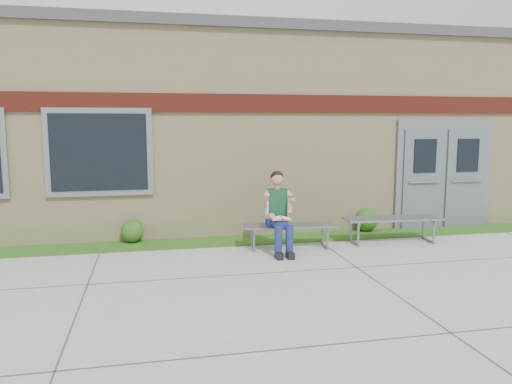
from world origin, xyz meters
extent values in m
plane|color=#9E9E99|center=(0.00, 0.00, 0.00)|extent=(80.00, 80.00, 0.00)
cube|color=#184813|center=(0.00, 2.60, 0.01)|extent=(16.00, 0.80, 0.02)
cube|color=beige|center=(0.00, 6.00, 2.00)|extent=(16.00, 6.00, 4.00)
cube|color=#3F3F42|center=(0.00, 6.00, 4.10)|extent=(16.20, 6.20, 0.20)
cube|color=maroon|center=(0.00, 2.97, 2.60)|extent=(16.00, 0.06, 0.35)
cube|color=slate|center=(-3.00, 2.96, 1.70)|extent=(1.90, 0.08, 1.60)
cube|color=black|center=(-3.00, 2.92, 1.70)|extent=(1.70, 0.04, 1.40)
cube|color=slate|center=(4.00, 2.96, 1.15)|extent=(2.20, 0.08, 2.30)
cube|color=slate|center=(3.50, 2.91, 1.05)|extent=(0.92, 0.06, 2.10)
cube|color=slate|center=(4.50, 2.91, 1.05)|extent=(0.92, 0.06, 2.10)
cube|color=slate|center=(0.31, 1.90, 0.41)|extent=(1.68, 0.61, 0.03)
cube|color=slate|center=(-0.35, 1.90, 0.19)|extent=(0.08, 0.46, 0.37)
cube|color=slate|center=(0.96, 1.90, 0.19)|extent=(0.08, 0.46, 0.37)
cube|color=slate|center=(2.31, 1.90, 0.46)|extent=(1.86, 0.63, 0.04)
cube|color=slate|center=(1.58, 1.90, 0.21)|extent=(0.08, 0.51, 0.42)
cube|color=slate|center=(3.04, 1.90, 0.21)|extent=(0.08, 0.51, 0.42)
cube|color=navy|center=(0.06, 1.86, 0.51)|extent=(0.38, 0.28, 0.17)
cube|color=#0F3923|center=(0.06, 1.84, 0.84)|extent=(0.35, 0.23, 0.49)
sphere|color=tan|center=(0.06, 1.82, 1.26)|extent=(0.24, 0.24, 0.22)
sphere|color=black|center=(0.06, 1.85, 1.29)|extent=(0.25, 0.25, 0.23)
cylinder|color=navy|center=(-0.05, 1.59, 0.53)|extent=(0.19, 0.45, 0.16)
cylinder|color=navy|center=(0.14, 1.58, 0.53)|extent=(0.19, 0.45, 0.16)
cylinder|color=navy|center=(-0.05, 1.33, 0.27)|extent=(0.13, 0.13, 0.53)
cylinder|color=navy|center=(0.14, 1.32, 0.27)|extent=(0.13, 0.13, 0.53)
cube|color=black|center=(-0.05, 1.26, 0.05)|extent=(0.12, 0.28, 0.11)
cube|color=black|center=(0.14, 1.25, 0.05)|extent=(0.12, 0.28, 0.11)
cylinder|color=tan|center=(-0.15, 1.78, 0.90)|extent=(0.11, 0.24, 0.28)
cylinder|color=tan|center=(0.25, 1.76, 0.90)|extent=(0.11, 0.24, 0.28)
cube|color=white|center=(0.03, 1.45, 0.64)|extent=(0.34, 0.25, 0.02)
cube|color=#CC4C75|center=(0.03, 1.45, 0.63)|extent=(0.34, 0.26, 0.01)
sphere|color=#63BA31|center=(0.28, 1.61, 0.91)|extent=(0.09, 0.09, 0.09)
sphere|color=#184813|center=(-2.46, 2.85, 0.23)|extent=(0.42, 0.42, 0.42)
sphere|color=#184813|center=(2.22, 2.85, 0.25)|extent=(0.47, 0.47, 0.47)
camera|label=1|loc=(-2.10, -6.53, 2.23)|focal=35.00mm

